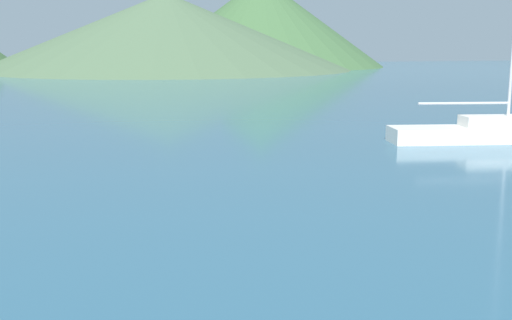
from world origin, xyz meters
name	(u,v)px	position (x,y,z in m)	size (l,w,h in m)	color
sailboat_inner	(492,131)	(10.65, 21.69, 0.42)	(8.07, 2.95, 8.04)	white
hill_central	(167,32)	(7.40, 92.22, 5.30)	(51.55, 51.55, 10.60)	#4C6647
hill_east	(262,22)	(23.65, 100.72, 6.94)	(38.58, 38.58, 13.87)	#3D6038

